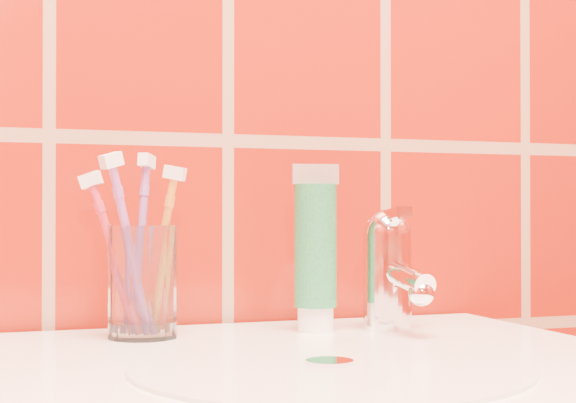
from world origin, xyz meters
name	(u,v)px	position (x,y,z in m)	size (l,w,h in m)	color
glass_tumbler	(143,281)	(-0.10, 1.11, 0.90)	(0.06, 0.06, 0.10)	white
toothpaste_tube	(315,253)	(0.06, 1.10, 0.93)	(0.05, 0.04, 0.16)	white
faucet	(389,265)	(0.14, 1.09, 0.91)	(0.05, 0.11, 0.12)	white
toothbrush_0	(161,252)	(-0.09, 1.11, 0.93)	(0.05, 0.04, 0.17)	#C67D22
toothbrush_1	(141,245)	(-0.10, 1.13, 0.94)	(0.04, 0.05, 0.18)	#7F4594
toothbrush_2	(116,256)	(-0.13, 1.11, 0.93)	(0.07, 0.04, 0.16)	#BA2741
toothbrush_3	(130,248)	(-0.12, 1.09, 0.93)	(0.06, 0.04, 0.18)	#8F489B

